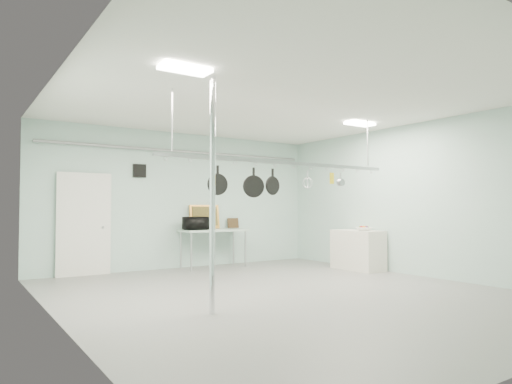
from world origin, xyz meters
TOP-DOWN VIEW (x-y plane):
  - floor at (0.00, 0.00)m, footprint 8.00×8.00m
  - ceiling at (0.00, 0.00)m, footprint 7.00×8.00m
  - back_wall at (0.00, 3.99)m, footprint 7.00×0.02m
  - right_wall at (3.49, 0.00)m, footprint 0.02×8.00m
  - door at (-2.30, 3.94)m, footprint 1.10×0.10m
  - wall_vent at (-1.10, 3.97)m, footprint 0.30×0.04m
  - conduit_pipe at (0.00, 3.90)m, footprint 6.60×0.07m
  - chrome_pole at (-1.70, -0.60)m, footprint 0.08×0.08m
  - prep_table at (0.60, 3.60)m, footprint 1.60×0.70m
  - side_cabinet at (3.15, 1.40)m, footprint 0.60×1.20m
  - pot_rack at (0.20, 0.30)m, footprint 4.80×0.06m
  - light_panel_left at (-2.20, -0.80)m, footprint 0.65×0.30m
  - light_panel_right at (2.40, 0.60)m, footprint 0.65×0.30m
  - microwave at (0.10, 3.55)m, footprint 0.58×0.43m
  - coffee_canister at (0.51, 3.59)m, footprint 0.17×0.17m
  - painting_large at (0.51, 3.90)m, footprint 0.78×0.13m
  - painting_small at (1.31, 3.90)m, footprint 0.30×0.10m
  - fruit_bowl at (3.10, 1.16)m, footprint 0.40×0.40m
  - skillet_left at (-1.12, 0.30)m, footprint 0.34×0.10m
  - skillet_mid at (-0.44, 0.30)m, footprint 0.37×0.16m
  - skillet_right at (-0.05, 0.30)m, footprint 0.33×0.11m
  - whisk at (0.73, 0.30)m, footprint 0.22×0.22m
  - grater at (1.32, 0.30)m, footprint 0.09×0.06m
  - saucepan at (1.55, 0.30)m, footprint 0.14×0.10m
  - fruit_cluster at (3.10, 1.16)m, footprint 0.24×0.24m

SIDE VIEW (x-z plane):
  - floor at x=0.00m, z-range 0.00..0.00m
  - side_cabinet at x=3.15m, z-range 0.00..0.90m
  - prep_table at x=0.60m, z-range 0.38..1.28m
  - fruit_bowl at x=3.10m, z-range 0.90..0.98m
  - fruit_cluster at x=3.10m, z-range 0.94..1.03m
  - coffee_canister at x=0.51m, z-range 0.91..1.11m
  - painting_small at x=1.31m, z-range 0.90..1.16m
  - door at x=-2.30m, z-range -0.05..2.15m
  - microwave at x=0.10m, z-range 0.91..1.21m
  - painting_large at x=0.51m, z-range 0.90..1.49m
  - back_wall at x=0.00m, z-range 0.00..3.20m
  - right_wall at x=3.49m, z-range 0.00..3.20m
  - chrome_pole at x=-1.70m, z-range 0.00..3.20m
  - skillet_mid at x=-0.44m, z-range 1.58..2.09m
  - skillet_left at x=-1.12m, z-range 1.63..2.09m
  - skillet_right at x=-0.05m, z-range 1.65..2.09m
  - whisk at x=0.73m, z-range 1.72..2.09m
  - saucepan at x=1.55m, z-range 1.84..2.09m
  - grater at x=1.32m, z-range 1.85..2.09m
  - pot_rack at x=0.20m, z-range 1.73..2.73m
  - wall_vent at x=-1.10m, z-range 2.10..2.40m
  - conduit_pipe at x=0.00m, z-range 2.71..2.79m
  - light_panel_left at x=-2.20m, z-range 3.14..3.19m
  - light_panel_right at x=2.40m, z-range 3.14..3.19m
  - ceiling at x=0.00m, z-range 3.18..3.20m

